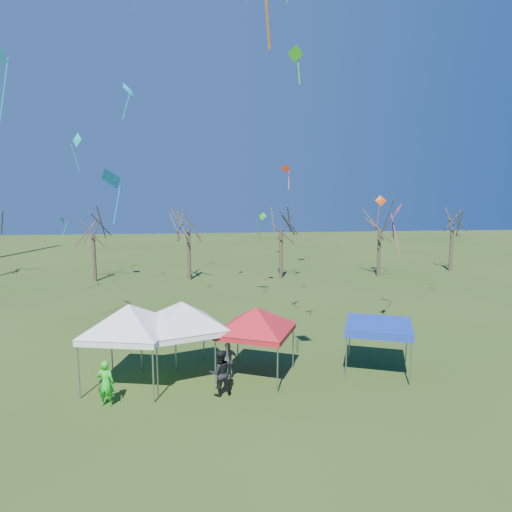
{
  "coord_description": "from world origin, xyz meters",
  "views": [
    {
      "loc": [
        -0.89,
        -16.93,
        8.1
      ],
      "look_at": [
        1.35,
        3.0,
        5.19
      ],
      "focal_mm": 32.0,
      "sensor_mm": 36.0,
      "label": 1
    }
  ],
  "objects_px": {
    "tent_blue": "(379,327)",
    "person_green": "(106,383)",
    "tent_white_west": "(128,310)",
    "person_grey": "(228,361)",
    "tree_4": "(380,212)",
    "person_dark": "(220,373)",
    "tent_white_mid": "(182,307)",
    "tent_red": "(256,312)",
    "tree_2": "(188,211)",
    "tree_1": "(92,217)",
    "tree_3": "(281,213)",
    "tree_5": "(453,214)"
  },
  "relations": [
    {
      "from": "tree_2",
      "to": "person_grey",
      "type": "distance_m",
      "value": 23.28
    },
    {
      "from": "tent_white_west",
      "to": "person_green",
      "type": "bearing_deg",
      "value": -108.96
    },
    {
      "from": "tree_1",
      "to": "tree_2",
      "type": "xyz_separation_m",
      "value": [
        8.4,
        -0.27,
        0.5
      ]
    },
    {
      "from": "tree_3",
      "to": "person_green",
      "type": "xyz_separation_m",
      "value": [
        -10.73,
        -24.15,
        -5.19
      ]
    },
    {
      "from": "tent_red",
      "to": "person_grey",
      "type": "bearing_deg",
      "value": -173.75
    },
    {
      "from": "tree_3",
      "to": "tent_white_mid",
      "type": "height_order",
      "value": "tree_3"
    },
    {
      "from": "tent_blue",
      "to": "person_green",
      "type": "xyz_separation_m",
      "value": [
        -11.46,
        -2.13,
        -1.15
      ]
    },
    {
      "from": "tent_white_west",
      "to": "person_grey",
      "type": "distance_m",
      "value": 4.75
    },
    {
      "from": "tree_1",
      "to": "person_grey",
      "type": "xyz_separation_m",
      "value": [
        10.79,
        -22.77,
        -4.99
      ]
    },
    {
      "from": "person_dark",
      "to": "tent_white_mid",
      "type": "bearing_deg",
      "value": -63.99
    },
    {
      "from": "tent_blue",
      "to": "tent_white_mid",
      "type": "bearing_deg",
      "value": 178.73
    },
    {
      "from": "tent_red",
      "to": "tent_white_mid",
      "type": "bearing_deg",
      "value": 176.34
    },
    {
      "from": "tree_5",
      "to": "tent_blue",
      "type": "bearing_deg",
      "value": -125.21
    },
    {
      "from": "tree_2",
      "to": "person_dark",
      "type": "height_order",
      "value": "tree_2"
    },
    {
      "from": "tree_5",
      "to": "tree_3",
      "type": "bearing_deg",
      "value": -173.48
    },
    {
      "from": "tree_2",
      "to": "tent_white_mid",
      "type": "bearing_deg",
      "value": -88.87
    },
    {
      "from": "tree_4",
      "to": "tent_blue",
      "type": "xyz_separation_m",
      "value": [
        -8.6,
        -21.98,
        -4.02
      ]
    },
    {
      "from": "tree_1",
      "to": "person_green",
      "type": "distance_m",
      "value": 25.95
    },
    {
      "from": "tent_white_west",
      "to": "person_grey",
      "type": "relative_size",
      "value": 2.75
    },
    {
      "from": "tent_white_west",
      "to": "tent_red",
      "type": "distance_m",
      "value": 5.32
    },
    {
      "from": "tree_1",
      "to": "person_green",
      "type": "bearing_deg",
      "value": -76.22
    },
    {
      "from": "tree_1",
      "to": "tree_3",
      "type": "xyz_separation_m",
      "value": [
        16.8,
        -0.6,
        0.29
      ]
    },
    {
      "from": "tree_1",
      "to": "person_grey",
      "type": "relative_size",
      "value": 4.69
    },
    {
      "from": "tent_blue",
      "to": "person_dark",
      "type": "distance_m",
      "value": 7.42
    },
    {
      "from": "tree_1",
      "to": "tree_2",
      "type": "height_order",
      "value": "tree_2"
    },
    {
      "from": "tree_4",
      "to": "person_dark",
      "type": "xyz_separation_m",
      "value": [
        -15.74,
        -23.66,
        -5.13
      ]
    },
    {
      "from": "person_dark",
      "to": "tree_3",
      "type": "bearing_deg",
      "value": -118.61
    },
    {
      "from": "tree_5",
      "to": "person_grey",
      "type": "height_order",
      "value": "tree_5"
    },
    {
      "from": "tree_2",
      "to": "tree_4",
      "type": "distance_m",
      "value": 17.73
    },
    {
      "from": "tree_2",
      "to": "tree_5",
      "type": "distance_m",
      "value": 26.15
    },
    {
      "from": "tree_3",
      "to": "tree_5",
      "type": "height_order",
      "value": "tree_3"
    },
    {
      "from": "tree_4",
      "to": "tent_white_mid",
      "type": "height_order",
      "value": "tree_4"
    },
    {
      "from": "tent_white_west",
      "to": "person_grey",
      "type": "height_order",
      "value": "tent_white_west"
    },
    {
      "from": "tent_white_west",
      "to": "tent_blue",
      "type": "bearing_deg",
      "value": 1.52
    },
    {
      "from": "tent_blue",
      "to": "tree_5",
      "type": "bearing_deg",
      "value": 54.79
    },
    {
      "from": "tree_4",
      "to": "person_grey",
      "type": "relative_size",
      "value": 4.9
    },
    {
      "from": "tree_4",
      "to": "person_dark",
      "type": "bearing_deg",
      "value": -123.64
    },
    {
      "from": "tree_3",
      "to": "tree_1",
      "type": "bearing_deg",
      "value": 177.94
    },
    {
      "from": "tree_1",
      "to": "person_green",
      "type": "height_order",
      "value": "tree_1"
    },
    {
      "from": "tree_2",
      "to": "tent_red",
      "type": "bearing_deg",
      "value": -80.85
    },
    {
      "from": "tent_white_mid",
      "to": "tree_5",
      "type": "bearing_deg",
      "value": 42.91
    },
    {
      "from": "person_grey",
      "to": "person_dark",
      "type": "xyz_separation_m",
      "value": [
        -0.41,
        -1.54,
        0.12
      ]
    },
    {
      "from": "tree_5",
      "to": "tent_red",
      "type": "xyz_separation_m",
      "value": [
        -22.49,
        -24.05,
        -2.83
      ]
    },
    {
      "from": "tree_4",
      "to": "tent_red",
      "type": "xyz_separation_m",
      "value": [
        -14.12,
        -21.99,
        -3.16
      ]
    },
    {
      "from": "person_green",
      "to": "tent_blue",
      "type": "bearing_deg",
      "value": -157.91
    },
    {
      "from": "tree_3",
      "to": "tent_blue",
      "type": "distance_m",
      "value": 22.4
    },
    {
      "from": "tent_red",
      "to": "person_grey",
      "type": "distance_m",
      "value": 2.42
    },
    {
      "from": "tree_3",
      "to": "tent_white_mid",
      "type": "distance_m",
      "value": 23.42
    },
    {
      "from": "tent_white_west",
      "to": "tent_white_mid",
      "type": "relative_size",
      "value": 1.05
    },
    {
      "from": "person_grey",
      "to": "person_green",
      "type": "height_order",
      "value": "person_green"
    }
  ]
}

